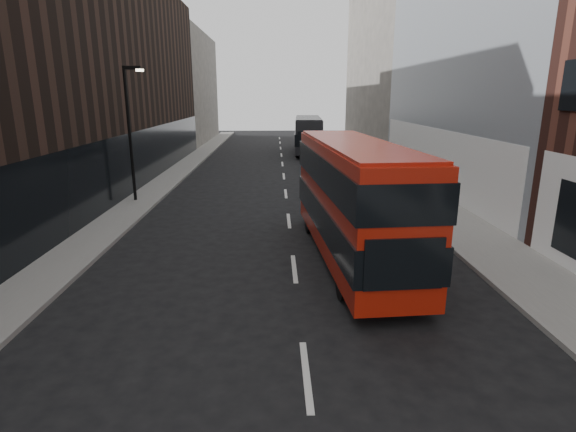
{
  "coord_description": "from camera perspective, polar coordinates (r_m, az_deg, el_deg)",
  "views": [
    {
      "loc": [
        -0.62,
        -6.24,
        5.69
      ],
      "look_at": [
        -0.28,
        5.6,
        2.5
      ],
      "focal_mm": 28.0,
      "sensor_mm": 36.0,
      "label": 1
    }
  ],
  "objects": [
    {
      "name": "car_b",
      "position": [
        26.66,
        8.34,
        4.21
      ],
      "size": [
        1.94,
        4.6,
        1.48
      ],
      "primitive_type": "imported",
      "rotation": [
        0.0,
        0.0,
        0.09
      ],
      "color": "#9B9DA3",
      "rests_on": "ground"
    },
    {
      "name": "building_left_mid",
      "position": [
        37.86,
        -19.14,
        16.26
      ],
      "size": [
        5.0,
        24.0,
        14.0
      ],
      "primitive_type": "cube",
      "color": "black",
      "rests_on": "ground"
    },
    {
      "name": "sidewalk_left",
      "position": [
        32.59,
        -14.76,
        4.65
      ],
      "size": [
        2.0,
        80.0,
        0.15
      ],
      "primitive_type": "cube",
      "color": "slate",
      "rests_on": "ground"
    },
    {
      "name": "grey_bus",
      "position": [
        46.24,
        2.56,
        10.37
      ],
      "size": [
        3.19,
        11.17,
        3.57
      ],
      "rotation": [
        0.0,
        0.0,
        -0.05
      ],
      "color": "black",
      "rests_on": "ground"
    },
    {
      "name": "building_left_far",
      "position": [
        59.25,
        -12.7,
        15.5
      ],
      "size": [
        5.0,
        20.0,
        13.0
      ],
      "primitive_type": "cube",
      "color": "#605C55",
      "rests_on": "ground"
    },
    {
      "name": "building_victorian",
      "position": [
        51.8,
        12.44,
        19.13
      ],
      "size": [
        6.5,
        24.0,
        21.0
      ],
      "color": "#605C55",
      "rests_on": "ground"
    },
    {
      "name": "red_bus",
      "position": [
        15.75,
        8.28,
        2.57
      ],
      "size": [
        3.19,
        10.5,
        4.19
      ],
      "rotation": [
        0.0,
        0.0,
        0.07
      ],
      "color": "#A7180A",
      "rests_on": "ground"
    },
    {
      "name": "street_lamp",
      "position": [
        25.45,
        -19.38,
        10.84
      ],
      "size": [
        1.06,
        0.22,
        7.0
      ],
      "color": "black",
      "rests_on": "sidewalk_left"
    },
    {
      "name": "car_a",
      "position": [
        22.67,
        7.45,
        2.17
      ],
      "size": [
        1.69,
        4.02,
        1.36
      ],
      "primitive_type": "imported",
      "rotation": [
        0.0,
        0.0,
        0.02
      ],
      "color": "black",
      "rests_on": "ground"
    },
    {
      "name": "car_c",
      "position": [
        36.35,
        6.5,
        7.08
      ],
      "size": [
        1.95,
        4.79,
        1.39
      ],
      "primitive_type": "imported",
      "rotation": [
        0.0,
        0.0,
        0.0
      ],
      "color": "black",
      "rests_on": "ground"
    },
    {
      "name": "building_modern_block",
      "position": [
        30.1,
        23.88,
        21.92
      ],
      "size": [
        5.03,
        22.0,
        20.0
      ],
      "color": "#AAB0B5",
      "rests_on": "ground"
    },
    {
      "name": "sidewalk_right",
      "position": [
        32.76,
        12.77,
        4.83
      ],
      "size": [
        3.0,
        80.0,
        0.15
      ],
      "primitive_type": "cube",
      "color": "slate",
      "rests_on": "ground"
    }
  ]
}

